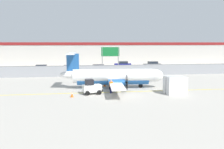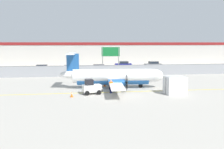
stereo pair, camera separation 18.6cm
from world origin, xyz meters
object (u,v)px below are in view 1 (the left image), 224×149
Objects in this scene: ground_crew_worker at (111,86)px; highway_sign at (110,54)px; cargo_container at (175,85)px; parked_car_4 at (152,64)px; traffic_cone_near_right at (72,95)px; traffic_cone_near_left at (105,84)px; baggage_tug at (92,87)px; parked_car_3 at (123,64)px; parked_car_2 at (98,68)px; parked_car_1 at (70,69)px; commuter_airplane at (115,77)px; parked_car_0 at (41,68)px.

ground_crew_worker is 0.31× the size of highway_sign.
parked_car_4 is at bearing 74.97° from cargo_container.
traffic_cone_near_left is at bearing 55.74° from traffic_cone_near_right.
baggage_tug reaches higher than parked_car_3.
parked_car_2 is (0.30, 22.93, -0.06)m from ground_crew_worker.
ground_crew_worker is at bearing -76.41° from parked_car_1.
ground_crew_worker is 5.08m from traffic_cone_near_left.
commuter_airplane reaches higher than parked_car_2.
commuter_airplane reaches higher than ground_crew_worker.
parked_car_1 is at bearing 107.61° from traffic_cone_near_left.
cargo_container reaches higher than parked_car_0.
ground_crew_worker is at bearing 78.75° from parked_car_3.
parked_car_0 is 20.69m from parked_car_3.
parked_car_1 is 6.06m from parked_car_2.
parked_car_4 is (20.50, 7.99, 0.00)m from parked_car_1.
parked_car_3 is (7.11, 8.66, 0.00)m from parked_car_2.
cargo_container is at bearing 0.74° from traffic_cone_near_right.
parked_car_4 is at bearing 59.08° from traffic_cone_near_left.
ground_crew_worker is at bearing 19.44° from traffic_cone_near_right.
traffic_cone_near_left is 17.99m from parked_car_1.
commuter_airplane is 3.80× the size of parked_car_0.
highway_sign is at bearing 156.57° from parked_car_0.
cargo_container is (6.80, -4.98, -0.50)m from commuter_airplane.
parked_car_0 is 0.99× the size of parked_car_3.
ground_crew_worker is 0.39× the size of parked_car_2.
parked_car_0 is at bearing 6.76° from ground_crew_worker.
ground_crew_worker is 0.40× the size of parked_car_3.
cargo_container reaches higher than parked_car_1.
highway_sign is at bearing 64.17° from baggage_tug.
parked_car_0 is at bearing 126.31° from commuter_airplane.
parked_car_3 is (6.41, 28.16, -0.71)m from commuter_airplane.
commuter_airplane is at bearing 79.13° from parked_car_3.
cargo_container reaches higher than parked_car_3.
parked_car_0 is 1.00× the size of parked_car_1.
commuter_airplane is 14.98m from highway_sign.
ground_crew_worker is 0.40× the size of parked_car_1.
highway_sign is at bearing 102.83° from cargo_container.
parked_car_4 is (14.49, 7.23, 0.00)m from parked_car_2.
traffic_cone_near_right is at bearing -124.26° from traffic_cone_near_left.
parked_car_3 is at bearing -159.45° from parked_car_0.
baggage_tug is 10.35m from cargo_container.
traffic_cone_near_left is (2.20, 5.35, -0.54)m from baggage_tug.
highway_sign is at bearing 78.62° from traffic_cone_near_left.
ground_crew_worker is 26.73m from parked_car_0.
traffic_cone_near_left is 0.12× the size of highway_sign.
parked_car_1 is 0.99× the size of parked_car_3.
parked_car_4 is (26.61, 6.19, 0.00)m from parked_car_0.
cargo_container is 0.59× the size of parked_car_1.
cargo_container is 0.57× the size of parked_car_2.
ground_crew_worker is 5.20m from traffic_cone_near_right.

